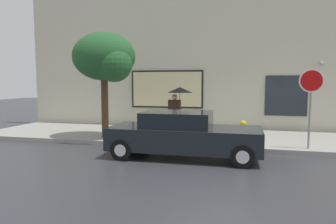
% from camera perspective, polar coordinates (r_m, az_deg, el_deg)
% --- Properties ---
extents(ground_plane, '(60.00, 60.00, 0.00)m').
position_cam_1_polar(ground_plane, '(9.47, 8.59, -8.55)').
color(ground_plane, '#333338').
extents(sidewalk, '(20.00, 4.00, 0.15)m').
position_cam_1_polar(sidewalk, '(12.38, 9.76, -4.85)').
color(sidewalk, gray).
rests_on(sidewalk, ground).
extents(building_facade, '(20.00, 0.67, 7.00)m').
position_cam_1_polar(building_facade, '(14.72, 10.54, 10.10)').
color(building_facade, beige).
rests_on(building_facade, ground).
extents(parked_car, '(4.57, 1.85, 1.40)m').
position_cam_1_polar(parked_car, '(9.39, 2.80, -4.28)').
color(parked_car, black).
rests_on(parked_car, ground).
extents(fire_hydrant, '(0.30, 0.44, 0.81)m').
position_cam_1_polar(fire_hydrant, '(11.08, 13.82, -3.67)').
color(fire_hydrant, yellow).
rests_on(fire_hydrant, sidewalk).
extents(pedestrian_with_umbrella, '(1.01, 1.01, 1.96)m').
position_cam_1_polar(pedestrian_with_umbrella, '(12.33, 1.90, 2.82)').
color(pedestrian_with_umbrella, black).
rests_on(pedestrian_with_umbrella, sidewalk).
extents(street_tree, '(2.46, 2.09, 4.05)m').
position_cam_1_polar(street_tree, '(12.04, -11.51, 9.72)').
color(street_tree, '#4C3823').
rests_on(street_tree, sidewalk).
extents(stop_sign, '(0.76, 0.10, 2.58)m').
position_cam_1_polar(stop_sign, '(10.76, 25.12, 3.30)').
color(stop_sign, gray).
rests_on(stop_sign, sidewalk).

